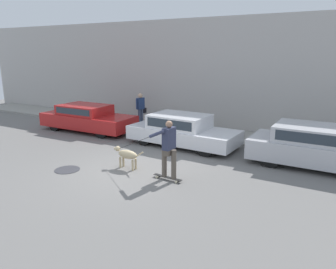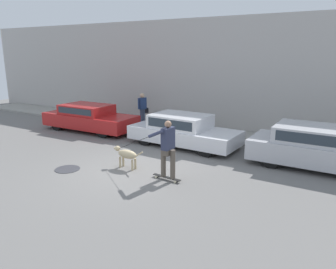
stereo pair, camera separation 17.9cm
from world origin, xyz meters
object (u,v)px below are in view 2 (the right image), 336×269
at_px(pedestrian_with_bag, 143,107).
at_px(parked_car_2, 321,148).
at_px(dog, 127,155).
at_px(parked_car_0, 89,118).
at_px(parked_car_1, 183,131).
at_px(skateboarder, 168,147).

bearing_deg(pedestrian_with_bag, parked_car_2, 2.36).
bearing_deg(dog, parked_car_0, -31.93).
xyz_separation_m(parked_car_0, dog, (4.66, -3.18, -0.15)).
distance_m(parked_car_0, parked_car_1, 4.95).
distance_m(parked_car_0, skateboarder, 7.15).
xyz_separation_m(skateboarder, pedestrian_with_bag, (-4.69, 5.40, -0.03)).
relative_size(parked_car_0, dog, 3.97).
relative_size(parked_car_0, pedestrian_with_bag, 2.97).
relative_size(parked_car_2, dog, 3.87).
xyz_separation_m(parked_car_1, parked_car_2, (4.94, -0.00, 0.06)).
height_order(parked_car_0, parked_car_1, parked_car_1).
xyz_separation_m(dog, skateboarder, (1.62, -0.19, 0.55)).
height_order(parked_car_2, dog, parked_car_2).
height_order(dog, skateboarder, skateboarder).
relative_size(parked_car_0, parked_car_2, 1.03).
bearing_deg(parked_car_2, parked_car_1, -179.92).
height_order(parked_car_1, pedestrian_with_bag, pedestrian_with_bag).
relative_size(parked_car_1, pedestrian_with_bag, 2.86).
xyz_separation_m(dog, pedestrian_with_bag, (-3.06, 5.21, 0.52)).
bearing_deg(skateboarder, parked_car_0, -24.02).
height_order(parked_car_0, parked_car_2, parked_car_2).
xyz_separation_m(parked_car_1, skateboarder, (1.33, -3.38, 0.40)).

